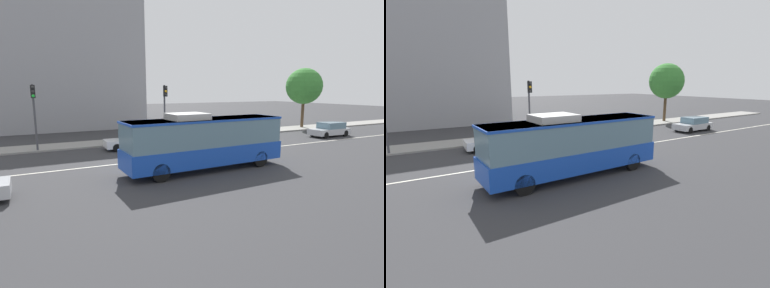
{
  "view_description": "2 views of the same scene",
  "coord_description": "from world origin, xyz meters",
  "views": [
    {
      "loc": [
        -11.18,
        -19.71,
        4.82
      ],
      "look_at": [
        -2.27,
        -2.62,
        1.42
      ],
      "focal_mm": 29.08,
      "sensor_mm": 36.0,
      "label": 1
    },
    {
      "loc": [
        -9.59,
        -16.46,
        5.06
      ],
      "look_at": [
        -0.79,
        -2.29,
        1.36
      ],
      "focal_mm": 26.14,
      "sensor_mm": 36.0,
      "label": 2
    }
  ],
  "objects": [
    {
      "name": "street_tree_kerbside_left",
      "position": [
        19.04,
        8.37,
        5.18
      ],
      "size": [
        4.37,
        4.37,
        7.39
      ],
      "color": "#4C3823",
      "rests_on": "ground_plane"
    },
    {
      "name": "sidewalk_kerb",
      "position": [
        0.0,
        8.19,
        0.07
      ],
      "size": [
        80.0,
        3.2,
        0.14
      ],
      "primitive_type": "cube",
      "color": "gray",
      "rests_on": "ground_plane"
    },
    {
      "name": "sedan_silver",
      "position": [
        16.29,
        2.02,
        0.72
      ],
      "size": [
        4.52,
        1.85,
        1.46
      ],
      "rotation": [
        0.0,
        0.0,
        3.15
      ],
      "color": "#B7BABF",
      "rests_on": "ground_plane"
    },
    {
      "name": "transit_bus",
      "position": [
        -2.0,
        -3.75,
        1.81
      ],
      "size": [
        10.07,
        2.81,
        3.46
      ],
      "rotation": [
        0.0,
        0.0,
        0.03
      ],
      "color": "#1947B7",
      "rests_on": "ground_plane"
    },
    {
      "name": "lane_centre_line",
      "position": [
        0.0,
        0.0,
        0.01
      ],
      "size": [
        76.0,
        0.16,
        0.01
      ],
      "primitive_type": "cube",
      "color": "silver",
      "rests_on": "ground_plane"
    },
    {
      "name": "traffic_light_mid_block",
      "position": [
        -0.16,
        6.74,
        3.56
      ],
      "size": [
        0.34,
        0.62,
        5.2
      ],
      "rotation": [
        0.0,
        0.0,
        -1.63
      ],
      "color": "#47474C",
      "rests_on": "ground_plane"
    },
    {
      "name": "sedan_white",
      "position": [
        -3.78,
        4.84,
        0.72
      ],
      "size": [
        4.56,
        1.96,
        1.46
      ],
      "rotation": [
        0.0,
        0.0,
        3.11
      ],
      "color": "white",
      "rests_on": "ground_plane"
    },
    {
      "name": "ground_plane",
      "position": [
        0.0,
        0.0,
        0.0
      ],
      "size": [
        160.0,
        160.0,
        0.0
      ],
      "primitive_type": "plane",
      "color": "#333335"
    },
    {
      "name": "office_block_background",
      "position": [
        -7.34,
        26.54,
        8.5
      ],
      "size": [
        18.76,
        17.53,
        17.0
      ],
      "rotation": [
        0.0,
        0.0,
        -0.0
      ],
      "color": "#939399",
      "rests_on": "ground_plane"
    }
  ]
}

